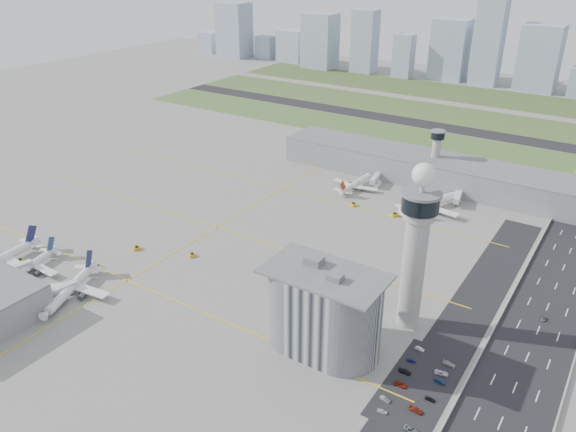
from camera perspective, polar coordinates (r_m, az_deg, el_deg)
The scene contains 55 objects.
ground at distance 245.57m, azimuth -4.50°, elevation -6.14°, with size 1000.00×1000.00×0.00m, color gray.
grass_strip_0 at distance 435.85m, azimuth 11.66°, elevation 8.01°, with size 480.00×50.00×0.08m, color #415F2D.
grass_strip_1 at distance 503.81m, azimuth 14.99°, elevation 10.07°, with size 480.00×60.00×0.08m, color #395126.
grass_strip_2 at distance 578.22m, azimuth 17.69°, elevation 11.71°, with size 480.00×70.00×0.08m, color #3C5126.
runway at distance 469.10m, azimuth 13.42°, elevation 9.11°, with size 480.00×22.00×0.10m, color black.
highway at distance 209.07m, azimuth 22.43°, elevation -14.88°, with size 28.00×500.00×0.10m, color black.
barrier_left at distance 210.17m, azimuth 18.68°, elevation -13.72°, with size 0.60×500.00×1.20m, color #9E9E99.
barrier_right at distance 208.22m, azimuth 26.31°, elevation -15.76°, with size 0.60×500.00×1.20m, color #9E9E99.
landside_road at distance 204.70m, azimuth 14.83°, elevation -14.54°, with size 18.00×260.00×0.08m, color black.
parking_lot at distance 196.29m, azimuth 13.03°, elevation -16.36°, with size 20.00×44.00×0.10m, color black.
taxiway_line_h_0 at distance 251.75m, azimuth -16.02°, elevation -6.31°, with size 260.00×0.60×0.01m, color yellow.
taxiway_line_h_1 at distance 288.04m, azimuth -7.22°, elevation -1.15°, with size 260.00×0.60×0.01m, color yellow.
taxiway_line_h_2 at distance 331.29m, azimuth -0.59°, elevation 2.79°, with size 260.00×0.60×0.01m, color yellow.
taxiway_line_v at distance 288.04m, azimuth -7.22°, elevation -1.15°, with size 0.60×260.00×0.01m, color yellow.
control_tower at distance 204.04m, azimuth 12.90°, elevation -2.53°, with size 14.00×14.00×64.50m.
secondary_tower at distance 346.95m, azimuth 14.79°, elevation 6.33°, with size 8.60×8.60×31.90m.
admin_building at distance 197.72m, azimuth 3.63°, elevation -9.59°, with size 42.00×24.00×33.50m.
terminal_pier at distance 346.08m, azimuth 16.03°, elevation 4.20°, with size 210.00×32.00×15.80m.
airplane_near_b at distance 269.93m, azimuth -24.96°, elevation -4.37°, with size 34.84×29.61×9.75m, color white, non-canonical shape.
airplane_near_c at distance 245.61m, azimuth -21.44°, elevation -6.52°, with size 40.43×34.37×11.32m, color white, non-canonical shape.
airplane_far_a at distance 332.91m, azimuth 6.89°, elevation 3.61°, with size 34.21×29.08×9.58m, color white, non-canonical shape.
airplane_far_b at distance 313.37m, azimuth 14.41°, elevation 1.78°, with size 44.60×37.91×12.49m, color white, non-canonical shape.
jet_bridge_near_1 at distance 267.92m, azimuth -27.23°, elevation -5.61°, with size 14.00×3.00×5.70m, color silver, non-canonical shape.
jet_bridge_near_2 at distance 244.79m, azimuth -23.55°, elevation -7.83°, with size 14.00×3.00×5.70m, color silver, non-canonical shape.
jet_bridge_far_0 at distance 345.80m, azimuth 9.13°, elevation 3.98°, with size 14.00×3.00×5.70m, color silver, non-canonical shape.
jet_bridge_far_1 at distance 330.63m, azimuth 17.00°, elevation 2.09°, with size 14.00×3.00×5.70m, color silver, non-canonical shape.
tug_0 at distance 281.84m, azimuth -25.55°, elevation -4.12°, with size 2.27×3.30×1.92m, color yellow, non-canonical shape.
tug_1 at distance 274.32m, azimuth -15.12°, elevation -3.14°, with size 2.24×3.25×1.89m, color #E6A208, non-canonical shape.
tug_2 at distance 264.35m, azimuth -18.73°, elevation -4.87°, with size 1.94×2.82×1.64m, color yellow, non-canonical shape.
tug_3 at distance 262.93m, azimuth -9.72°, elevation -3.91°, with size 2.16×3.15×1.83m, color #F0AD18, non-canonical shape.
tug_4 at distance 310.88m, azimuth 6.65°, elevation 1.19°, with size 2.30×3.35×1.94m, color #D9A407, non-canonical shape.
tug_5 at distance 302.27m, azimuth 10.77°, elevation 0.15°, with size 2.36×3.44×2.00m, color #CDBE02, non-canonical shape.
car_lot_0 at distance 184.83m, azimuth 9.56°, elevation -18.98°, with size 1.30×3.23×1.10m, color silver.
car_lot_1 at distance 188.66m, azimuth 9.81°, elevation -17.86°, with size 1.24×3.57×1.18m, color gray.
car_lot_2 at distance 194.43m, azimuth 11.38°, elevation -16.43°, with size 1.96×4.26×1.18m, color #941C07.
car_lot_3 at distance 199.42m, azimuth 11.79°, elevation -15.20°, with size 1.73×4.25×1.23m, color black.
car_lot_4 at distance 204.28m, azimuth 12.44°, elevation -14.14°, with size 1.29×3.20×1.09m, color navy.
car_lot_5 at distance 209.81m, azimuth 13.23°, elevation -13.00°, with size 1.17×3.34×1.10m, color silver.
car_lot_6 at distance 181.02m, azimuth 12.40°, elevation -20.46°, with size 2.16×4.68×1.30m, color slate.
car_lot_7 at distance 187.05m, azimuth 12.88°, elevation -18.65°, with size 1.80×4.43×1.29m, color maroon.
car_lot_8 at distance 191.55m, azimuth 14.24°, elevation -17.58°, with size 1.30×3.24×1.10m, color black.
car_lot_9 at distance 198.38m, azimuth 15.19°, elevation -15.89°, with size 1.35×3.86×1.27m, color #0C2347.
car_lot_10 at distance 201.59m, azimuth 15.32°, elevation -15.12°, with size 2.12×4.60×1.28m, color silver.
car_lot_11 at distance 205.78m, azimuth 16.03°, elevation -14.24°, with size 1.82×4.49×1.30m, color #939398.
car_hw_1 at distance 239.64m, azimuth 24.50°, elevation -9.46°, with size 1.16×3.33×1.10m, color black.
skyline_bldg_0 at distance 783.05m, azimuth -8.03°, elevation 17.07°, with size 24.05×19.24×26.50m, color #9EADC1.
skyline_bldg_1 at distance 747.77m, azimuth -5.49°, elevation 18.30°, with size 37.63×30.10×65.60m, color #9EADC1.
skyline_bldg_2 at distance 736.75m, azimuth -2.24°, elevation 16.76°, with size 22.81×18.25×26.79m, color #9EADC1.
skyline_bldg_3 at distance 715.54m, azimuth 0.46°, elevation 16.91°, with size 32.30×25.84×36.93m, color #9EADC1.
skyline_bldg_4 at distance 675.37m, azimuth 3.28°, elevation 17.34°, with size 35.81×28.65×60.36m, color #9EADC1.
skyline_bldg_5 at distance 653.69m, azimuth 7.81°, elevation 17.16°, with size 25.49×20.39×66.89m, color #9EADC1.
skyline_bldg_6 at distance 634.97m, azimuth 11.66°, elevation 15.64°, with size 20.04×16.03×45.20m, color #9EADC1.
skyline_bldg_7 at distance 636.98m, azimuth 16.13°, elevation 15.95°, with size 35.76×28.61×61.22m, color #9EADC1.
skyline_bldg_8 at distance 619.49m, azimuth 19.73°, elevation 16.26°, with size 26.33×21.06×83.39m, color #9EADC1.
skyline_bldg_9 at distance 611.82m, azimuth 24.18°, elevation 14.42°, with size 36.96×29.57×62.11m, color #9EADC1.
Camera 1 is at (129.60, -163.24, 129.85)m, focal length 35.00 mm.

